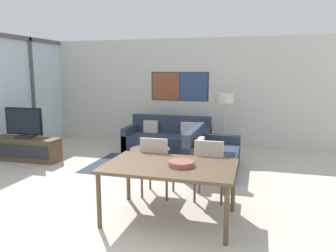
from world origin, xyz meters
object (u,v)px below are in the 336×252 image
at_px(tv_console, 26,149).
at_px(coffee_table, 150,153).
at_px(dining_table, 170,169).
at_px(fruit_bowl, 181,163).
at_px(sofa_side, 209,157).
at_px(floor_lamp, 225,101).
at_px(dining_chair_left, 156,163).
at_px(dining_chair_centre, 210,167).
at_px(sofa_main, 168,140).
at_px(television, 24,123).

relative_size(tv_console, coffee_table, 1.89).
bearing_deg(dining_table, fruit_bowl, -7.53).
relative_size(sofa_side, fruit_bowl, 4.59).
bearing_deg(sofa_side, fruit_bowl, 179.35).
height_order(dining_table, floor_lamp, floor_lamp).
height_order(dining_chair_left, dining_chair_centre, same).
height_order(sofa_main, dining_chair_centre, dining_chair_centre).
height_order(tv_console, sofa_main, sofa_main).
bearing_deg(fruit_bowl, sofa_main, 108.13).
distance_m(television, dining_chair_left, 3.64).
bearing_deg(floor_lamp, tv_console, -156.57).
relative_size(television, dining_chair_left, 0.94).
distance_m(dining_chair_centre, floor_lamp, 3.07).
bearing_deg(dining_chair_left, sofa_side, 69.26).
relative_size(television, dining_chair_centre, 0.94).
bearing_deg(dining_chair_centre, floor_lamp, 91.96).
distance_m(dining_table, dining_chair_centre, 0.87).
height_order(coffee_table, dining_chair_left, dining_chair_left).
bearing_deg(television, sofa_main, 31.11).
xyz_separation_m(dining_table, dining_chair_centre, (0.41, 0.75, -0.15)).
xyz_separation_m(dining_chair_left, floor_lamp, (0.72, 3.03, 0.72)).
height_order(dining_chair_centre, fruit_bowl, dining_chair_centre).
distance_m(dining_table, floor_lamp, 3.80).
bearing_deg(dining_table, television, 152.99).
bearing_deg(sofa_side, coffee_table, 91.30).
bearing_deg(dining_table, dining_chair_left, 120.11).
distance_m(dining_chair_left, dining_chair_centre, 0.82).
xyz_separation_m(sofa_main, coffee_table, (0.00, -1.38, 0.01)).
relative_size(dining_table, floor_lamp, 1.18).
xyz_separation_m(dining_chair_left, fruit_bowl, (0.57, -0.73, 0.25)).
relative_size(sofa_side, floor_lamp, 1.08).
height_order(sofa_side, coffee_table, sofa_side).
bearing_deg(television, coffee_table, 6.15).
xyz_separation_m(dining_table, dining_chair_left, (-0.41, 0.71, -0.15)).
relative_size(sofa_main, fruit_bowl, 6.02).
relative_size(coffee_table, dining_table, 0.49).
bearing_deg(floor_lamp, sofa_side, -94.94).
relative_size(dining_table, fruit_bowl, 5.02).
distance_m(tv_console, dining_chair_centre, 4.41).
height_order(coffee_table, dining_chair_centre, dining_chair_centre).
bearing_deg(television, sofa_side, 4.68).
height_order(television, coffee_table, television).
distance_m(sofa_main, fruit_bowl, 3.88).
bearing_deg(dining_chair_left, television, 160.03).
xyz_separation_m(fruit_bowl, floor_lamp, (0.15, 3.76, 0.47)).
distance_m(coffee_table, fruit_bowl, 2.62).
bearing_deg(sofa_main, dining_chair_centre, -63.24).
xyz_separation_m(sofa_main, fruit_bowl, (1.20, -3.65, 0.51)).
height_order(sofa_main, fruit_bowl, sofa_main).
distance_m(tv_console, dining_chair_left, 3.64).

